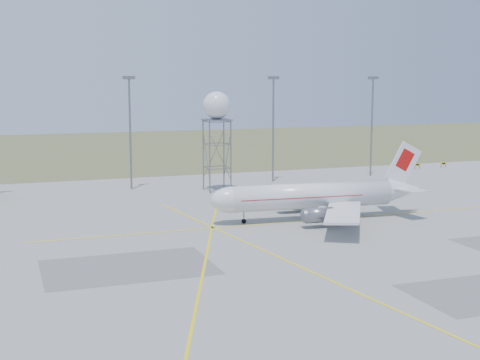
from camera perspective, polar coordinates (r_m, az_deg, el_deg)
name	(u,v)px	position (r m, az deg, el deg)	size (l,w,h in m)	color
ground	(364,288)	(66.09, 10.55, -9.08)	(400.00, 400.00, 0.00)	#989994
grass_strip	(118,148)	(197.81, -10.38, 2.68)	(400.00, 120.00, 0.03)	#535B32
mast_b	(130,123)	(122.44, -9.37, 4.81)	(2.20, 0.50, 20.50)	slate
mast_c	(273,120)	(130.47, 2.85, 5.14)	(2.20, 0.50, 20.50)	slate
mast_d	(372,118)	(140.42, 11.20, 5.23)	(2.20, 0.50, 20.50)	slate
taxi_sign_near	(417,165)	(154.89, 14.89, 1.25)	(1.60, 0.17, 1.20)	black
taxi_sign_far	(443,164)	(158.97, 16.97, 1.34)	(1.60, 0.17, 1.20)	black
airliner_main	(315,196)	(96.03, 6.39, -1.39)	(32.15, 31.17, 10.94)	silver
radar_tower	(217,135)	(119.35, -1.99, 3.82)	(4.92, 4.92, 17.80)	slate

